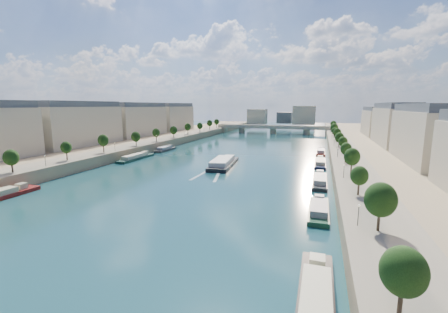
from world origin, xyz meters
The scene contains 17 objects.
ground centered at (0.00, 100.00, 0.00)m, with size 700.00×700.00×0.00m, color #0C3136.
quay_left centered at (-72.00, 100.00, 2.50)m, with size 44.00×520.00×5.00m, color #9E8460.
quay_right centered at (72.00, 100.00, 2.50)m, with size 44.00×520.00×5.00m, color #9E8460.
pave_left centered at (-57.00, 100.00, 5.05)m, with size 14.00×520.00×0.10m, color gray.
pave_right centered at (57.00, 100.00, 5.05)m, with size 14.00×520.00×0.10m, color gray.
trees_left centered at (-55.00, 102.00, 10.48)m, with size 4.80×268.80×8.26m.
trees_right centered at (55.00, 110.00, 10.48)m, with size 4.80×268.80×8.26m.
lamps_left centered at (-52.50, 90.00, 7.78)m, with size 0.36×200.36×4.28m.
lamps_right centered at (52.50, 105.00, 7.78)m, with size 0.36×200.36×4.28m.
buildings_left centered at (-85.00, 112.00, 16.45)m, with size 16.00×226.00×23.20m.
buildings_right centered at (85.00, 112.00, 16.45)m, with size 16.00×226.00×23.20m.
skyline centered at (3.19, 319.52, 14.66)m, with size 79.00×42.00×22.00m.
bridge centered at (0.00, 242.82, 5.08)m, with size 112.00×12.00×8.15m.
tour_barge centered at (2.83, 74.99, 1.24)m, with size 12.09×31.95×4.23m.
wake centered at (2.83, 58.47, 0.02)m, with size 10.74×26.02×0.04m.
moored_barges_left centered at (-45.50, 43.41, 0.84)m, with size 5.00×147.67×3.60m.
moored_barges_right centered at (45.50, 57.01, 0.84)m, with size 5.00×161.35×3.60m.
Camera 1 is at (44.93, -53.90, 27.63)m, focal length 24.00 mm.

